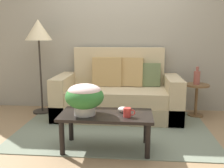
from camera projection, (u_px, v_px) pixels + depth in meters
ground_plane at (114, 130)px, 3.50m from camera, size 14.00×14.00×0.00m
wall_back at (119, 30)px, 4.34m from camera, size 6.40×0.12×2.78m
area_rug at (114, 129)px, 3.53m from camera, size 2.63×1.75×0.01m
couch at (118, 95)px, 4.07m from camera, size 1.96×0.91×1.10m
coffee_table at (106, 119)px, 2.84m from camera, size 1.04×0.51×0.43m
side_table at (197, 94)px, 4.05m from camera, size 0.38×0.38×0.53m
floor_lamp at (38, 34)px, 4.05m from camera, size 0.43×0.43×1.55m
potted_plant at (85, 96)px, 2.77m from camera, size 0.43×0.43×0.35m
coffee_mug at (128, 112)px, 2.71m from camera, size 0.13×0.08×0.10m
snack_bowl at (123, 109)px, 2.89m from camera, size 0.12×0.12×0.06m
table_vase at (197, 77)px, 3.99m from camera, size 0.10×0.10×0.28m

